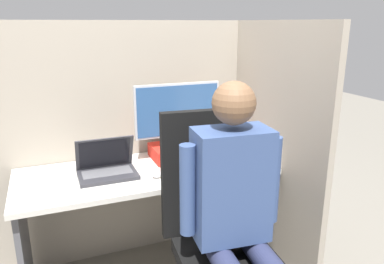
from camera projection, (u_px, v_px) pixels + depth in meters
name	position (u px, v px, depth m)	size (l,w,h in m)	color
cubicle_panel_back	(133.00, 143.00, 2.52)	(2.00, 0.05, 1.59)	gray
cubicle_panel_right	(264.00, 146.00, 2.45)	(0.04, 1.23, 1.59)	gray
desk	(147.00, 196.00, 2.29)	(1.50, 0.61, 0.72)	beige
paper_box	(178.00, 151.00, 2.43)	(0.34, 0.25, 0.08)	red
monitor	(178.00, 113.00, 2.36)	(0.56, 0.17, 0.40)	#B2B2B7
laptop	(107.00, 168.00, 2.14)	(0.33, 0.23, 0.22)	#2D2D33
mouse	(157.00, 175.00, 2.12)	(0.06, 0.04, 0.04)	silver
stapler	(233.00, 148.00, 2.55)	(0.05, 0.17, 0.05)	black
carrot_toy	(167.00, 173.00, 2.13)	(0.04, 0.11, 0.04)	orange
office_chair	(217.00, 228.00, 1.86)	(0.53, 0.58, 1.16)	black
person	(238.00, 208.00, 1.66)	(0.48, 0.45, 1.34)	#282D4C
coffee_mug	(228.00, 141.00, 2.60)	(0.09, 0.09, 0.11)	#A3332D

